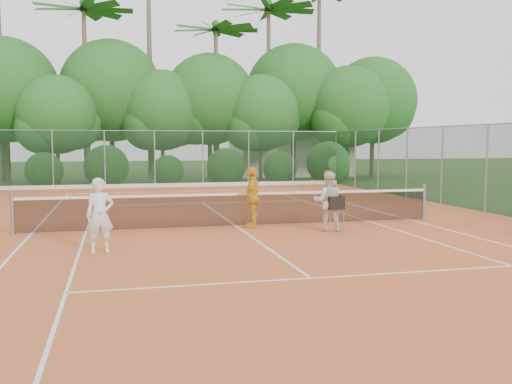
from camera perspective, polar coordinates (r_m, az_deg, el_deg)
ground at (r=16.27m, az=-1.99°, el=-3.52°), size 120.00×120.00×0.00m
clay_court at (r=16.27m, az=-1.99°, el=-3.49°), size 18.00×36.00×0.02m
club_building at (r=41.61m, az=3.37°, el=3.74°), size 8.00×5.00×3.00m
tennis_net at (r=16.20m, az=-2.00°, el=-1.66°), size 11.97×0.10×1.10m
player_white at (r=12.79m, az=-15.34°, el=-2.27°), size 0.64×0.46×1.63m
player_center_grp at (r=15.50m, az=7.20°, el=-0.90°), size 0.93×0.82×1.63m
player_yellow at (r=16.05m, az=-0.35°, el=-0.52°), size 0.75×1.08×1.70m
ball_hopper at (r=15.40m, az=7.86°, el=-1.11°), size 0.42×0.42×0.96m
stray_ball_a at (r=27.82m, az=-6.61°, el=0.11°), size 0.07×0.07×0.07m
stray_ball_b at (r=26.44m, az=-5.50°, el=-0.14°), size 0.07×0.07×0.07m
stray_ball_c at (r=26.99m, az=-2.00°, el=-0.01°), size 0.07×0.07×0.07m
court_markings at (r=16.26m, az=-1.99°, el=-3.44°), size 11.03×23.83×0.01m
fence_back at (r=30.94m, az=-7.72°, el=3.31°), size 18.07×0.07×3.00m
tropical_treeline at (r=36.38m, az=-6.40°, el=9.23°), size 32.10×8.49×15.03m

